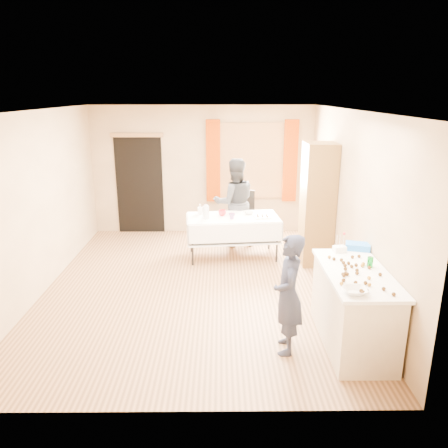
{
  "coord_description": "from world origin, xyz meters",
  "views": [
    {
      "loc": [
        0.36,
        -6.12,
        2.83
      ],
      "look_at": [
        0.41,
        0.0,
        0.98
      ],
      "focal_mm": 35.0,
      "sensor_mm": 36.0,
      "label": 1
    }
  ],
  "objects_px": {
    "cabinet": "(317,205)",
    "counter": "(353,308)",
    "girl": "(288,295)",
    "woman": "(234,203)",
    "chair": "(244,224)",
    "party_table": "(233,233)"
  },
  "relations": [
    {
      "from": "cabinet",
      "to": "counter",
      "type": "xyz_separation_m",
      "value": [
        -0.1,
        -2.57,
        -0.58
      ]
    },
    {
      "from": "girl",
      "to": "woman",
      "type": "bearing_deg",
      "value": -167.38
    },
    {
      "from": "chair",
      "to": "woman",
      "type": "relative_size",
      "value": 0.57
    },
    {
      "from": "woman",
      "to": "party_table",
      "type": "bearing_deg",
      "value": 75.31
    },
    {
      "from": "cabinet",
      "to": "girl",
      "type": "distance_m",
      "value": 2.86
    },
    {
      "from": "counter",
      "to": "party_table",
      "type": "distance_m",
      "value": 3.12
    },
    {
      "from": "counter",
      "to": "party_table",
      "type": "xyz_separation_m",
      "value": [
        -1.31,
        2.83,
        -0.01
      ]
    },
    {
      "from": "girl",
      "to": "woman",
      "type": "xyz_separation_m",
      "value": [
        -0.48,
        3.63,
        0.14
      ]
    },
    {
      "from": "girl",
      "to": "woman",
      "type": "height_order",
      "value": "woman"
    },
    {
      "from": "counter",
      "to": "girl",
      "type": "relative_size",
      "value": 1.07
    },
    {
      "from": "party_table",
      "to": "woman",
      "type": "height_order",
      "value": "woman"
    },
    {
      "from": "woman",
      "to": "cabinet",
      "type": "bearing_deg",
      "value": 135.09
    },
    {
      "from": "cabinet",
      "to": "counter",
      "type": "height_order",
      "value": "cabinet"
    },
    {
      "from": "counter",
      "to": "chair",
      "type": "distance_m",
      "value": 4.05
    },
    {
      "from": "chair",
      "to": "cabinet",
      "type": "bearing_deg",
      "value": -39.33
    },
    {
      "from": "chair",
      "to": "girl",
      "type": "xyz_separation_m",
      "value": [
        0.28,
        -4.04,
        0.41
      ]
    },
    {
      "from": "cabinet",
      "to": "chair",
      "type": "distance_m",
      "value": 1.92
    },
    {
      "from": "girl",
      "to": "party_table",
      "type": "bearing_deg",
      "value": -164.79
    },
    {
      "from": "party_table",
      "to": "chair",
      "type": "height_order",
      "value": "chair"
    },
    {
      "from": "cabinet",
      "to": "girl",
      "type": "height_order",
      "value": "cabinet"
    },
    {
      "from": "cabinet",
      "to": "party_table",
      "type": "distance_m",
      "value": 1.55
    },
    {
      "from": "chair",
      "to": "girl",
      "type": "height_order",
      "value": "girl"
    }
  ]
}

